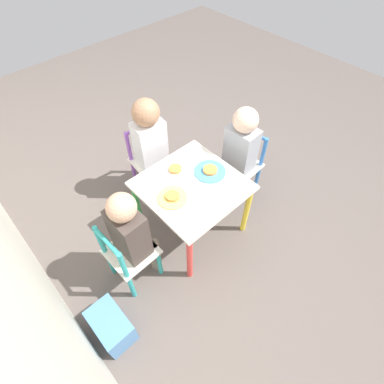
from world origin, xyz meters
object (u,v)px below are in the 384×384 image
at_px(chair_blue, 241,165).
at_px(child_back, 132,232).
at_px(plate_front, 210,171).
at_px(chair_teal, 128,255).
at_px(plate_right, 175,170).
at_px(storage_bin, 112,326).
at_px(chair_purple, 150,161).
at_px(child_right, 151,142).
at_px(child_front, 239,149).
at_px(plate_back, 173,197).
at_px(kids_table, 192,192).

height_order(chair_blue, child_back, child_back).
bearing_deg(plate_front, chair_teal, 91.28).
height_order(plate_right, storage_bin, plate_right).
bearing_deg(child_back, chair_purple, -45.34).
bearing_deg(chair_purple, chair_teal, -131.44).
xyz_separation_m(plate_right, storage_bin, (-0.37, 0.80, -0.38)).
xyz_separation_m(child_back, plate_front, (0.01, -0.60, 0.03)).
height_order(child_back, plate_right, child_back).
relative_size(child_right, plate_front, 4.08).
distance_m(chair_teal, child_front, 0.98).
bearing_deg(chair_purple, plate_front, -73.05).
xyz_separation_m(chair_teal, plate_right, (0.17, -0.51, 0.21)).
bearing_deg(child_front, plate_back, -90.67).
relative_size(kids_table, plate_back, 3.31).
bearing_deg(plate_right, child_back, 110.15).
height_order(child_back, plate_back, child_back).
xyz_separation_m(chair_blue, plate_front, (-0.02, 0.36, 0.21)).
bearing_deg(plate_front, plate_right, 45.00).
distance_m(chair_blue, child_front, 0.21).
height_order(chair_teal, plate_front, chair_teal).
bearing_deg(chair_teal, chair_blue, -89.49).
xyz_separation_m(chair_teal, child_front, (0.04, -0.96, 0.20)).
bearing_deg(child_back, plate_right, -71.50).
distance_m(child_front, plate_right, 0.47).
distance_m(child_back, plate_back, 0.30).
height_order(kids_table, chair_teal, chair_teal).
height_order(kids_table, chair_blue, chair_blue).
height_order(chair_teal, chair_purple, same).
xyz_separation_m(child_front, child_right, (0.43, 0.41, 0.03)).
distance_m(child_right, storage_bin, 1.14).
bearing_deg(chair_teal, child_front, -89.52).
bearing_deg(storage_bin, plate_back, -71.52).
bearing_deg(kids_table, chair_purple, -5.46).
distance_m(plate_front, storage_bin, 1.04).
distance_m(child_front, plate_front, 0.30).
bearing_deg(plate_right, chair_teal, 108.08).
xyz_separation_m(chair_teal, child_right, (0.47, -0.55, 0.23)).
bearing_deg(kids_table, child_right, -5.46).
bearing_deg(chair_purple, plate_right, -92.30).
bearing_deg(child_right, chair_blue, -36.93).
height_order(kids_table, plate_front, plate_front).
relative_size(child_right, plate_back, 4.60).
relative_size(child_right, plate_right, 4.57).
bearing_deg(child_back, plate_front, -90.42).
distance_m(chair_teal, child_back, 0.20).
distance_m(plate_front, plate_right, 0.22).
relative_size(chair_blue, plate_back, 3.01).
height_order(child_front, child_back, child_front).
distance_m(chair_purple, plate_right, 0.42).
distance_m(kids_table, chair_teal, 0.53).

